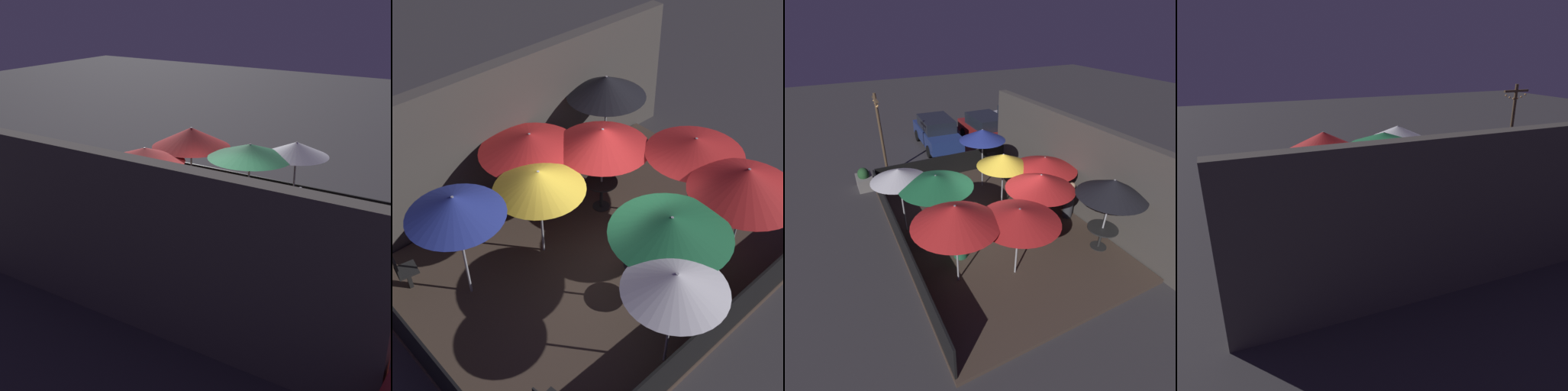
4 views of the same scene
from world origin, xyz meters
The scene contains 21 objects.
ground_plane centered at (0.00, 0.00, 0.00)m, with size 60.00×60.00×0.00m, color #383538.
patio_deck centered at (0.00, 0.00, 0.06)m, with size 8.60×6.14×0.12m.
building_wall centered at (0.00, 3.30, 1.68)m, with size 10.20×0.36×3.37m.
fence_front centered at (0.00, -3.02, 0.59)m, with size 8.40×0.05×0.95m.
fence_side_left centered at (-4.25, 0.00, 0.59)m, with size 0.05×5.94×0.95m.
patio_umbrella_0 centered at (2.45, 2.50, 2.21)m, with size 1.96×1.96×2.35m.
patio_umbrella_1 centered at (-0.16, -1.75, 2.20)m, with size 2.20×2.20×2.27m.
patio_umbrella_2 centered at (1.00, 1.13, 2.05)m, with size 2.11×2.11×2.16m.
patio_umbrella_3 centered at (2.22, -0.41, 2.06)m, with size 2.13×2.13×2.12m.
patio_umbrella_4 centered at (1.78, -1.95, 2.25)m, with size 2.20×2.20×2.40m.
patio_umbrella_5 centered at (-0.16, 2.16, 1.97)m, with size 2.27×2.27×2.07m.
patio_umbrella_6 centered at (-1.07, -2.62, 2.18)m, with size 1.73×1.73×2.26m.
patio_umbrella_7 centered at (-2.68, 1.04, 2.35)m, with size 1.80×1.80×2.45m.
patio_umbrella_8 centered at (-0.90, 0.95, 2.03)m, with size 1.86×1.86×2.12m.
dining_table_0 centered at (2.45, 2.50, 0.69)m, with size 0.90×0.90×0.72m.
dining_table_1 centered at (-0.16, -1.75, 0.68)m, with size 0.75×0.75×0.72m.
dining_table_2 centered at (1.00, 1.13, 0.71)m, with size 0.74×0.74×0.76m.
patio_chair_1 centered at (-3.57, 1.97, 0.64)m, with size 0.47×0.47×0.94m.
patron_0 centered at (0.72, 2.71, 0.75)m, with size 0.46×0.46×1.37m.
patron_1 centered at (0.16, -0.66, 0.67)m, with size 0.40×0.40×1.22m.
patron_2 centered at (0.92, -1.51, 0.69)m, with size 0.47×0.47×1.29m.
Camera 2 is at (-5.84, -5.76, 8.52)m, focal length 50.00 mm.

